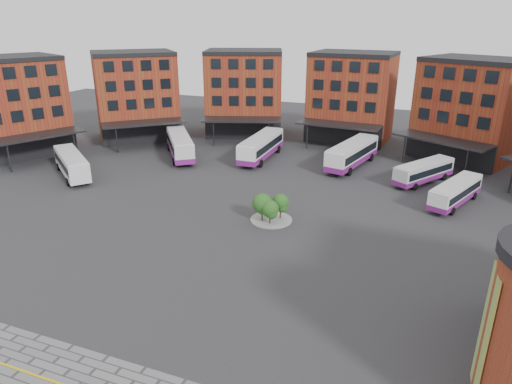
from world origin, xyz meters
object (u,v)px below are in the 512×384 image
(bus_b, at_px, (180,145))
(bus_f, at_px, (456,192))
(tree_island, at_px, (270,207))
(bus_a, at_px, (72,163))
(bus_e, at_px, (424,171))
(bus_c, at_px, (261,146))
(bus_d, at_px, (352,153))

(bus_b, distance_m, bus_f, 38.79)
(tree_island, distance_m, bus_a, 29.67)
(bus_a, xyz_separation_m, bus_f, (47.34, 7.87, -0.39))
(bus_a, distance_m, bus_e, 45.97)
(tree_island, bearing_deg, bus_c, 112.86)
(bus_b, height_order, bus_d, bus_d)
(bus_c, bearing_deg, bus_f, -18.17)
(bus_c, xyz_separation_m, bus_e, (23.07, -2.35, -0.39))
(tree_island, bearing_deg, bus_d, 78.22)
(bus_b, relative_size, bus_d, 0.91)
(tree_island, height_order, bus_a, bus_a)
(bus_a, bearing_deg, bus_c, -13.34)
(bus_e, distance_m, bus_f, 7.35)
(bus_f, bearing_deg, bus_a, -147.57)
(bus_b, xyz_separation_m, bus_e, (34.81, 1.26, -0.39))
(bus_c, relative_size, bus_d, 0.97)
(tree_island, relative_size, bus_d, 0.35)
(tree_island, xyz_separation_m, bus_a, (-29.38, 4.14, 0.20))
(bus_b, relative_size, bus_c, 0.94)
(bus_a, xyz_separation_m, bus_e, (43.70, 14.26, -0.38))
(bus_b, bearing_deg, bus_d, -25.92)
(tree_island, relative_size, bus_c, 0.36)
(bus_e, bearing_deg, tree_island, -95.19)
(tree_island, bearing_deg, bus_a, 171.98)
(bus_a, bearing_deg, bus_f, -42.74)
(bus_d, height_order, bus_f, bus_d)
(bus_b, distance_m, bus_d, 25.50)
(tree_island, xyz_separation_m, bus_c, (-8.75, 20.75, 0.21))
(bus_c, bearing_deg, bus_d, 4.86)
(tree_island, bearing_deg, bus_e, 52.10)
(bus_f, bearing_deg, tree_island, -123.24)
(bus_d, bearing_deg, bus_a, -139.38)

